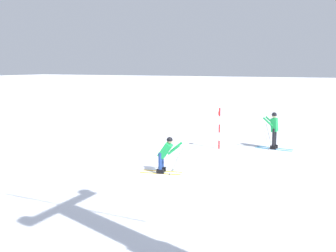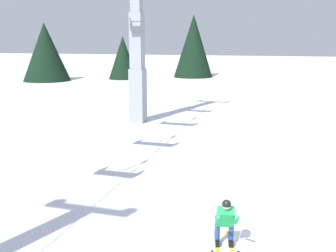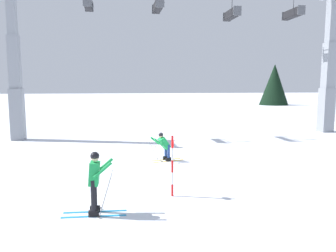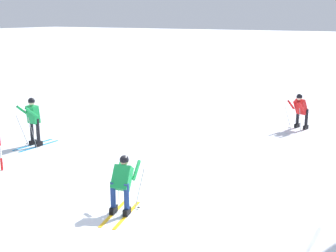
% 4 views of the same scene
% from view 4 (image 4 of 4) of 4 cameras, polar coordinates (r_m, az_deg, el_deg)
% --- Properties ---
extents(ground_plane, '(260.00, 260.00, 0.00)m').
position_cam_4_polar(ground_plane, '(11.70, -4.60, -9.29)').
color(ground_plane, white).
extents(skier_carving_main, '(1.67, 0.92, 1.51)m').
position_cam_4_polar(skier_carving_main, '(10.69, -5.94, -7.08)').
color(skier_carving_main, yellow).
rests_on(skier_carving_main, ground_plane).
extents(skier_distant_uphill, '(1.80, 0.71, 1.82)m').
position_cam_4_polar(skier_distant_uphill, '(16.61, -17.06, 1.03)').
color(skier_distant_uphill, '#198CCC').
rests_on(skier_distant_uphill, ground_plane).
extents(skier_distant_downhill, '(1.73, 1.03, 1.66)m').
position_cam_4_polar(skier_distant_downhill, '(19.08, 16.75, 2.18)').
color(skier_distant_downhill, white).
rests_on(skier_distant_downhill, ground_plane).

